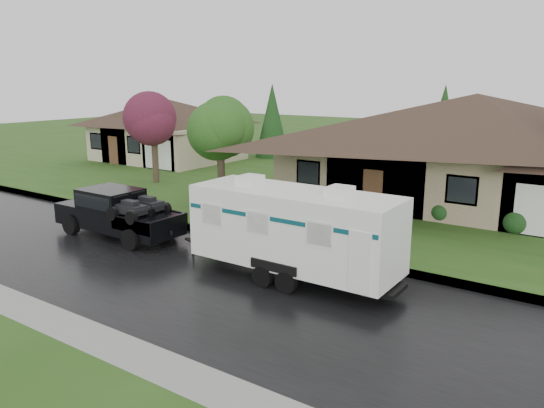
{
  "coord_description": "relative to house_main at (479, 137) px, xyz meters",
  "views": [
    {
      "loc": [
        8.85,
        -14.24,
        6.43
      ],
      "look_at": [
        -2.29,
        2.0,
        1.79
      ],
      "focal_mm": 35.0,
      "sensor_mm": 36.0,
      "label": 1
    }
  ],
  "objects": [
    {
      "name": "ground",
      "position": [
        -2.29,
        -13.84,
        -3.59
      ],
      "size": [
        140.0,
        140.0,
        0.0
      ],
      "primitive_type": "plane",
      "color": "#295019",
      "rests_on": "ground"
    },
    {
      "name": "travel_trailer",
      "position": [
        -2.19,
        -14.04,
        -1.84
      ],
      "size": [
        7.34,
        2.58,
        3.29
      ],
      "color": "white",
      "rests_on": "ground"
    },
    {
      "name": "tree_left_green",
      "position": [
        -10.86,
        -7.33,
        0.39
      ],
      "size": [
        3.34,
        3.34,
        5.53
      ],
      "color": "#382B1E",
      "rests_on": "lawn"
    },
    {
      "name": "house_main",
      "position": [
        0.0,
        0.0,
        0.0
      ],
      "size": [
        19.44,
        10.8,
        6.9
      ],
      "color": "gray",
      "rests_on": "lawn"
    },
    {
      "name": "road",
      "position": [
        -2.29,
        -15.84,
        -3.59
      ],
      "size": [
        140.0,
        8.0,
        0.01
      ],
      "primitive_type": "cube",
      "color": "black",
      "rests_on": "ground"
    },
    {
      "name": "curb",
      "position": [
        -2.29,
        -11.59,
        -3.52
      ],
      "size": [
        140.0,
        0.5,
        0.15
      ],
      "primitive_type": "cube",
      "color": "gray",
      "rests_on": "ground"
    },
    {
      "name": "lawn",
      "position": [
        -2.29,
        1.16,
        -3.52
      ],
      "size": [
        140.0,
        26.0,
        0.15
      ],
      "primitive_type": "cube",
      "color": "#295019",
      "rests_on": "ground"
    },
    {
      "name": "tree_red",
      "position": [
        -17.98,
        -5.19,
        0.38
      ],
      "size": [
        3.33,
        3.33,
        5.52
      ],
      "color": "#382B1E",
      "rests_on": "lawn"
    },
    {
      "name": "house_far",
      "position": [
        -24.07,
        2.02,
        -0.62
      ],
      "size": [
        10.8,
        8.64,
        5.8
      ],
      "color": "#C2B790",
      "rests_on": "lawn"
    },
    {
      "name": "pickup_truck",
      "position": [
        -11.0,
        -14.04,
        -2.53
      ],
      "size": [
        5.95,
        2.26,
        1.98
      ],
      "color": "black",
      "rests_on": "ground"
    },
    {
      "name": "shrub_row",
      "position": [
        -0.29,
        -4.54,
        -2.94
      ],
      "size": [
        13.6,
        1.0,
        1.0
      ],
      "color": "#143814",
      "rests_on": "lawn"
    }
  ]
}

